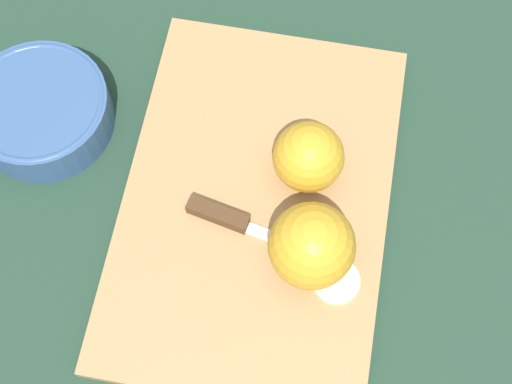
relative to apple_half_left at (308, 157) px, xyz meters
name	(u,v)px	position (x,y,z in m)	size (l,w,h in m)	color
ground_plane	(256,205)	(0.05, -0.04, -0.06)	(4.00, 4.00, 0.00)	#1E3828
cutting_board	(256,202)	(0.05, -0.04, -0.05)	(0.47, 0.35, 0.02)	#A37A4C
apple_half_left	(308,157)	(0.00, 0.00, 0.00)	(0.08, 0.08, 0.08)	gold
apple_half_right	(312,245)	(0.09, 0.03, 0.01)	(0.09, 0.09, 0.09)	gold
knife	(232,220)	(0.08, -0.06, -0.03)	(0.02, 0.18, 0.02)	silver
apple_slice	(336,281)	(0.11, 0.07, -0.04)	(0.05, 0.05, 0.00)	beige
bowl	(41,110)	(0.03, -0.30, -0.03)	(0.16, 0.16, 0.05)	#33517F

